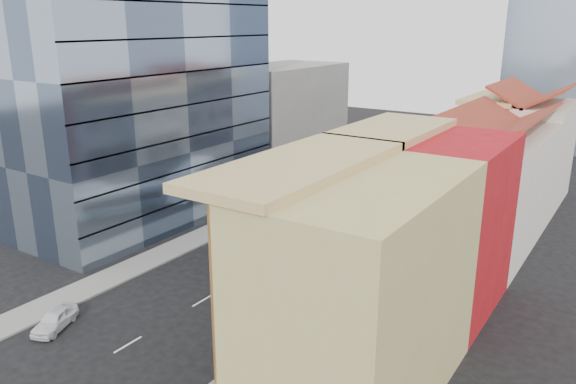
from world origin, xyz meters
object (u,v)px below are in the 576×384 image
Objects in this scene: shophouse_tan at (361,290)px; sedan_left at (55,319)px; bus_right at (279,262)px; bus_left_far at (305,202)px; office_tower at (140,69)px; bus_left_near at (259,235)px.

shophouse_tan is 20.90m from sedan_left.
bus_left_far is at bearing 91.31° from bus_right.
bus_right is at bearing -14.88° from office_tower.
office_tower is 24.49m from bus_right.
bus_right is (5.86, -13.33, -0.25)m from bus_left_far.
office_tower is 26.65m from sedan_left.
office_tower is 20.81m from bus_left_far.
shophouse_tan is 3.68× the size of sedan_left.
sedan_left is at bearing -142.92° from bus_right.
bus_right is 16.31m from sedan_left.
shophouse_tan is at bearing -24.30° from office_tower.
bus_left_near is (-16.00, 12.57, -4.47)m from shophouse_tan.
sedan_left is (11.50, -19.29, -14.35)m from office_tower.
bus_left_near is 9.57m from bus_left_far.
office_tower reaches higher than bus_right.
shophouse_tan is at bearing -58.40° from bus_left_near.
bus_left_near is 18.22m from sedan_left.
bus_right is at bearing 37.28° from sedan_left.
bus_left_near is at bearing 56.69° from sedan_left.
bus_right reaches higher than bus_left_near.
sedan_left is at bearing -121.32° from bus_left_near.
bus_left_near is 0.86× the size of bus_left_far.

